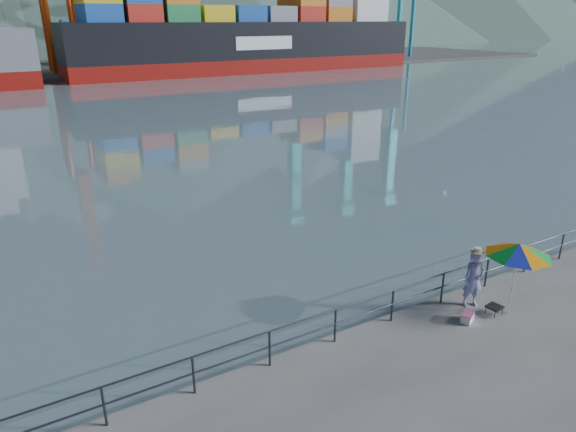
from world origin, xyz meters
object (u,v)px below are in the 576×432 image
at_px(fisherman, 474,279).
at_px(container_ship, 259,33).
at_px(cooler_bag, 467,318).
at_px(beach_umbrella, 519,250).

xyz_separation_m(fisherman, container_ship, (30.36, 71.49, 4.95)).
bearing_deg(fisherman, cooler_bag, -124.79).
distance_m(fisherman, cooler_bag, 1.26).
distance_m(fisherman, beach_umbrella, 1.59).
bearing_deg(cooler_bag, fisherman, 11.96).
bearing_deg(beach_umbrella, fisherman, 124.78).
relative_size(fisherman, container_ship, 0.03).
distance_m(beach_umbrella, cooler_bag, 2.42).
xyz_separation_m(fisherman, cooler_bag, (-0.80, -0.59, -0.77)).
xyz_separation_m(cooler_bag, container_ship, (31.16, 72.08, 5.72)).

